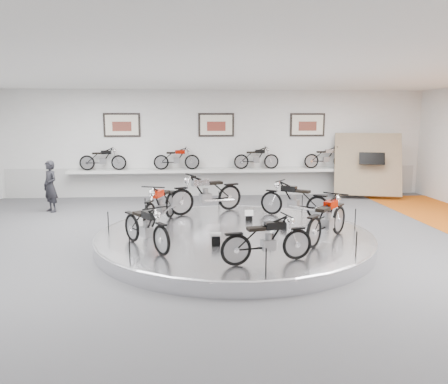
{
  "coord_description": "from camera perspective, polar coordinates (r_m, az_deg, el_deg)",
  "views": [
    {
      "loc": [
        -1.04,
        -9.61,
        2.95
      ],
      "look_at": [
        -0.22,
        0.6,
        1.21
      ],
      "focal_mm": 35.0,
      "sensor_mm": 36.0,
      "label": 1
    }
  ],
  "objects": [
    {
      "name": "poster_center",
      "position": [
        16.6,
        -1.02,
        8.75
      ],
      "size": [
        1.35,
        0.06,
        0.88
      ],
      "primitive_type": "cube",
      "color": "white",
      "rests_on": "wall_back"
    },
    {
      "name": "bike_b",
      "position": [
        12.31,
        -2.36,
        -0.14
      ],
      "size": [
        2.03,
        1.41,
        1.13
      ],
      "primitive_type": null,
      "rotation": [
        0.0,
        0.0,
        3.56
      ],
      "color": "#9D9DA2",
      "rests_on": "display_platform"
    },
    {
      "name": "display_panel",
      "position": [
        17.13,
        18.26,
        3.44
      ],
      "size": [
        2.56,
        1.52,
        2.3
      ],
      "primitive_type": "cube",
      "rotation": [
        -0.35,
        0.0,
        -0.26
      ],
      "color": "#907A59",
      "rests_on": "floor"
    },
    {
      "name": "poster_left",
      "position": [
        16.75,
        -13.2,
        8.51
      ],
      "size": [
        1.35,
        0.06,
        0.88
      ],
      "primitive_type": "cube",
      "color": "white",
      "rests_on": "wall_back"
    },
    {
      "name": "ceiling",
      "position": [
        9.72,
        1.62,
        15.82
      ],
      "size": [
        16.0,
        16.0,
        0.0
      ],
      "primitive_type": "plane",
      "rotation": [
        3.14,
        0.0,
        0.0
      ],
      "color": "white",
      "rests_on": "wall_back"
    },
    {
      "name": "visitor",
      "position": [
        14.86,
        -21.74,
        0.68
      ],
      "size": [
        0.7,
        0.7,
        1.64
      ],
      "primitive_type": "imported",
      "rotation": [
        0.0,
        0.0,
        -0.78
      ],
      "color": "black",
      "rests_on": "floor"
    },
    {
      "name": "poster_right",
      "position": [
        17.18,
        10.85,
        8.62
      ],
      "size": [
        1.35,
        0.06,
        0.88
      ],
      "primitive_type": "cube",
      "color": "white",
      "rests_on": "wall_back"
    },
    {
      "name": "shelf_bike_c",
      "position": [
        16.57,
        4.25,
        4.28
      ],
      "size": [
        1.22,
        0.43,
        0.73
      ],
      "primitive_type": null,
      "color": "black",
      "rests_on": "shelf"
    },
    {
      "name": "bike_c",
      "position": [
        11.12,
        -8.3,
        -1.54
      ],
      "size": [
        1.14,
        1.86,
        1.03
      ],
      "primitive_type": null,
      "rotation": [
        0.0,
        0.0,
        4.39
      ],
      "color": "red",
      "rests_on": "display_platform"
    },
    {
      "name": "floor",
      "position": [
        10.1,
        1.51,
        -7.36
      ],
      "size": [
        16.0,
        16.0,
        0.0
      ],
      "primitive_type": "plane",
      "color": "#4D4D50",
      "rests_on": "ground"
    },
    {
      "name": "shelf_bike_d",
      "position": [
        17.19,
        13.2,
        4.25
      ],
      "size": [
        1.22,
        0.43,
        0.73
      ],
      "primitive_type": null,
      "color": "#9D9DA2",
      "rests_on": "shelf"
    },
    {
      "name": "display_platform",
      "position": [
        10.35,
        1.34,
        -6.08
      ],
      "size": [
        6.4,
        6.4,
        0.3
      ],
      "primitive_type": "cylinder",
      "color": "silver",
      "rests_on": "floor"
    },
    {
      "name": "bike_e",
      "position": [
        8.11,
        5.68,
        -6.16
      ],
      "size": [
        1.61,
        0.86,
        0.9
      ],
      "primitive_type": null,
      "rotation": [
        0.0,
        0.0,
        6.5
      ],
      "color": "black",
      "rests_on": "display_platform"
    },
    {
      "name": "bike_a",
      "position": [
        11.87,
        9.15,
        -0.96
      ],
      "size": [
        1.71,
        1.47,
        0.99
      ],
      "primitive_type": null,
      "rotation": [
        0.0,
        0.0,
        2.51
      ],
      "color": "black",
      "rests_on": "display_platform"
    },
    {
      "name": "dado_band",
      "position": [
        16.79,
        -1.0,
        1.4
      ],
      "size": [
        15.68,
        0.04,
        1.1
      ],
      "primitive_type": "cube",
      "color": "#BCBCBA",
      "rests_on": "floor"
    },
    {
      "name": "shelf_bike_a",
      "position": [
        16.68,
        -15.54,
        3.99
      ],
      "size": [
        1.22,
        0.43,
        0.73
      ],
      "primitive_type": null,
      "color": "black",
      "rests_on": "shelf"
    },
    {
      "name": "wall_back",
      "position": [
        16.66,
        -1.02,
        6.35
      ],
      "size": [
        16.0,
        0.0,
        16.0
      ],
      "primitive_type": "plane",
      "rotation": [
        1.57,
        0.0,
        0.0
      ],
      "color": "white",
      "rests_on": "floor"
    },
    {
      "name": "shelf_bike_b",
      "position": [
        16.38,
        -6.21,
        4.19
      ],
      "size": [
        1.22,
        0.43,
        0.73
      ],
      "primitive_type": null,
      "color": "#810C00",
      "rests_on": "shelf"
    },
    {
      "name": "platform_rim",
      "position": [
        10.31,
        1.34,
        -5.44
      ],
      "size": [
        6.4,
        6.4,
        0.1
      ],
      "primitive_type": "torus",
      "color": "#B2B2BA",
      "rests_on": "display_platform"
    },
    {
      "name": "wall_front",
      "position": [
        2.96,
        16.41,
        -9.46
      ],
      "size": [
        16.0,
        0.0,
        16.0
      ],
      "primitive_type": "plane",
      "rotation": [
        -1.57,
        0.0,
        0.0
      ],
      "color": "white",
      "rests_on": "floor"
    },
    {
      "name": "bike_f",
      "position": [
        9.75,
        13.34,
        -3.35
      ],
      "size": [
        1.57,
        1.7,
        1.01
      ],
      "primitive_type": null,
      "rotation": [
        0.0,
        0.0,
        7.15
      ],
      "color": "#810C00",
      "rests_on": "display_platform"
    },
    {
      "name": "bike_d",
      "position": [
        9.1,
        -10.18,
        -4.43
      ],
      "size": [
        1.34,
        1.62,
        0.93
      ],
      "primitive_type": null,
      "rotation": [
        0.0,
        0.0,
        5.3
      ],
      "color": "black",
      "rests_on": "display_platform"
    },
    {
      "name": "shelf",
      "position": [
        16.45,
        -0.95,
        2.81
      ],
      "size": [
        11.0,
        0.55,
        0.1
      ],
      "primitive_type": "cube",
      "color": "silver",
      "rests_on": "wall_back"
    }
  ]
}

